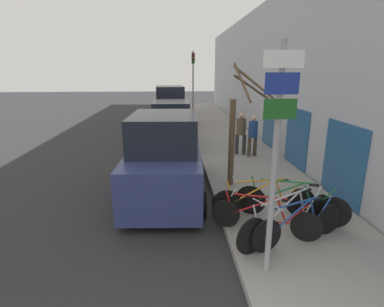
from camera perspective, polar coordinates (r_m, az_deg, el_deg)
The scene contains 17 objects.
ground_plane at distance 12.71m, azimuth -3.20°, elevation -0.13°, with size 80.00×80.00×0.00m, color #28282B.
sidewalk_curb at distance 15.65m, azimuth 6.25°, elevation 3.06°, with size 3.20×32.00×0.15m.
building_facade at distance 15.62m, azimuth 13.18°, elevation 14.41°, with size 0.23×32.00×6.50m.
signpost at distance 4.70m, azimuth 15.66°, elevation 0.50°, with size 0.58×0.12×3.70m.
bicycle_0 at distance 6.33m, azimuth 19.79°, elevation -12.60°, with size 2.11×0.84×0.91m.
bicycle_1 at distance 6.38m, azimuth 17.86°, elevation -11.85°, with size 2.36×1.31×0.99m.
bicycle_2 at distance 6.44m, azimuth 13.61°, elevation -11.73°, with size 2.07×0.96×0.85m.
bicycle_3 at distance 7.11m, azimuth 18.22°, elevation -9.05°, with size 2.26×1.07×0.97m.
bicycle_4 at distance 7.12m, azimuth 13.51°, elevation -8.74°, with size 2.40×0.44×0.93m.
parked_car_0 at distance 8.31m, azimuth -5.11°, elevation -1.16°, with size 2.29×4.58×2.32m.
parked_car_1 at distance 13.78m, azimuth -3.87°, elevation 5.21°, with size 2.07×4.41×2.11m.
parked_car_2 at distance 18.87m, azimuth -4.22°, elevation 8.49°, with size 2.20×4.32×2.52m.
parked_car_3 at distance 24.41m, azimuth -4.00°, elevation 9.71°, with size 2.07×4.35×2.12m.
pedestrian_near at distance 11.91m, azimuth 11.52°, elevation 3.80°, with size 0.40×0.35×1.59m.
pedestrian_far at distance 12.11m, azimuth 9.32°, elevation 4.32°, with size 0.42×0.37×1.67m.
street_tree at distance 8.59m, azimuth 8.21°, elevation 4.07°, with size 1.18×1.15×3.48m.
traffic_light at distance 20.20m, azimuth 0.21°, elevation 14.41°, with size 0.20×0.30×4.50m.
Camera 1 is at (-0.10, -1.05, 3.42)m, focal length 28.00 mm.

